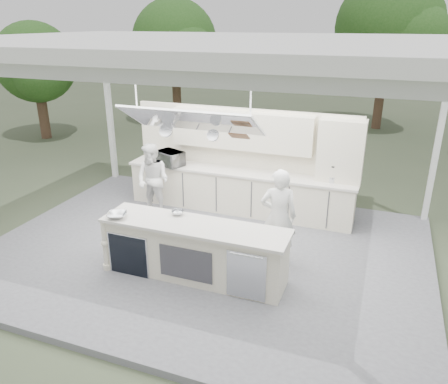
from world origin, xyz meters
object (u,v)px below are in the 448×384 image
at_px(head_chef, 278,217).
at_px(demo_island, 193,250).
at_px(back_counter, 238,191).
at_px(sous_chef, 153,180).

bearing_deg(head_chef, demo_island, 24.63).
distance_m(back_counter, head_chef, 2.32).
distance_m(demo_island, head_chef, 1.56).
relative_size(back_counter, head_chef, 2.96).
bearing_deg(sous_chef, demo_island, -40.74).
relative_size(demo_island, back_counter, 0.61).
relative_size(back_counter, sous_chef, 3.20).
bearing_deg(head_chef, back_counter, -68.82).
bearing_deg(sous_chef, back_counter, 32.74).
bearing_deg(demo_island, back_counter, 93.63).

